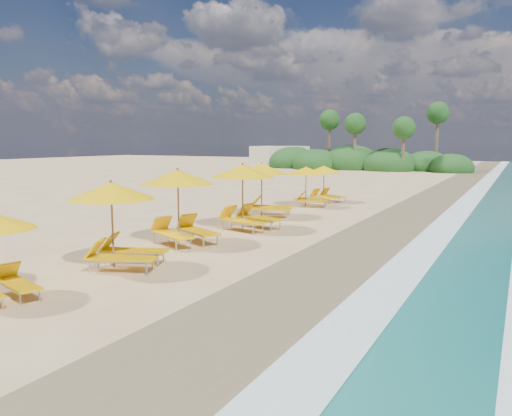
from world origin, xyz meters
The scene contains 11 objects.
ground centered at (0.00, 0.00, 0.00)m, with size 160.00×160.00×0.00m, color #D6B17D.
wet_sand centered at (4.00, 0.00, 0.01)m, with size 4.00×160.00×0.01m, color olive.
surf_foam centered at (6.70, 0.00, 0.03)m, with size 4.00×160.00×0.01m.
station_2 centered at (-1.65, -5.04, 1.39)m, with size 3.20×3.15×2.48m.
station_3 centered at (-2.14, -1.50, 1.47)m, with size 3.46×3.45×2.63m.
station_4 centered at (-1.54, 2.05, 1.50)m, with size 3.32×3.21×2.68m.
station_5 centered at (-2.47, 5.58, 1.43)m, with size 3.27×3.20×2.56m.
station_6 centered at (-1.99, 9.82, 1.24)m, with size 2.75×2.66×2.22m.
station_7 centered at (-1.89, 12.13, 1.21)m, with size 2.82×2.80×2.16m.
treeline centered at (-9.94, 45.51, 1.00)m, with size 25.80×8.80×9.74m.
beach_building centered at (-22.00, 48.00, 1.40)m, with size 7.00×5.00×2.80m, color beige.
Camera 1 is at (8.22, -15.32, 3.55)m, focal length 34.95 mm.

